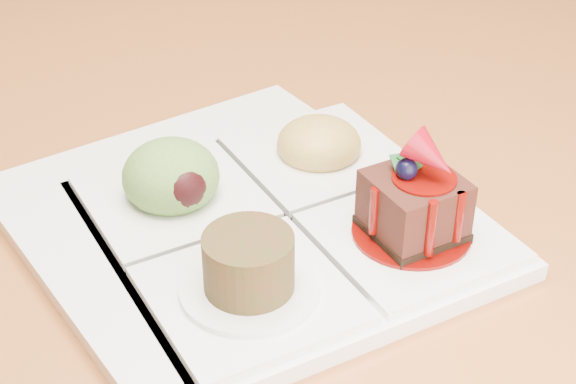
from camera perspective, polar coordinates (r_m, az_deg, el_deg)
dining_table at (r=0.89m, az=-6.07°, el=5.51°), size 1.00×1.80×0.75m
sampler_plate at (r=0.58m, az=-0.29°, el=-1.21°), size 0.25×0.25×0.09m
second_plate at (r=0.60m, az=-4.02°, el=-1.47°), size 0.27×0.27×0.01m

